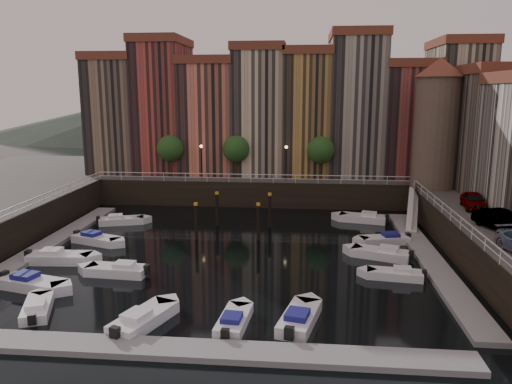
# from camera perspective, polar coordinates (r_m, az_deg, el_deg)

# --- Properties ---
(ground) EXTENTS (200.00, 200.00, 0.00)m
(ground) POSITION_cam_1_polar(r_m,az_deg,el_deg) (42.94, -2.81, -6.72)
(ground) COLOR black
(ground) RESTS_ON ground
(quay_far) EXTENTS (80.00, 20.00, 3.00)m
(quay_far) POSITION_cam_1_polar(r_m,az_deg,el_deg) (67.68, 0.30, 1.38)
(quay_far) COLOR black
(quay_far) RESTS_ON ground
(dock_left) EXTENTS (2.00, 28.00, 0.35)m
(dock_left) POSITION_cam_1_polar(r_m,az_deg,el_deg) (47.04, -23.03, -5.79)
(dock_left) COLOR gray
(dock_left) RESTS_ON ground
(dock_right) EXTENTS (2.00, 28.00, 0.35)m
(dock_right) POSITION_cam_1_polar(r_m,az_deg,el_deg) (42.79, 19.18, -7.19)
(dock_right) COLOR gray
(dock_right) RESTS_ON ground
(dock_near) EXTENTS (30.00, 2.00, 0.35)m
(dock_near) POSITION_cam_1_polar(r_m,az_deg,el_deg) (27.50, -8.07, -17.44)
(dock_near) COLOR gray
(dock_near) RESTS_ON ground
(mountains) EXTENTS (145.00, 100.00, 18.00)m
(mountains) POSITION_cam_1_polar(r_m,az_deg,el_deg) (150.51, 3.84, 9.42)
(mountains) COLOR #2D382D
(mountains) RESTS_ON ground
(far_terrace) EXTENTS (48.70, 10.30, 17.50)m
(far_terrace) POSITION_cam_1_polar(r_m,az_deg,el_deg) (63.95, 3.10, 9.30)
(far_terrace) COLOR #826A53
(far_terrace) RESTS_ON quay_far
(corner_tower) EXTENTS (5.20, 5.20, 13.80)m
(corner_tower) POSITION_cam_1_polar(r_m,az_deg,el_deg) (56.73, 19.95, 7.58)
(corner_tower) COLOR #6B5B4C
(corner_tower) RESTS_ON quay_right
(promenade_trees) EXTENTS (21.20, 3.20, 5.20)m
(promenade_trees) POSITION_cam_1_polar(r_m,az_deg,el_deg) (59.39, -1.65, 4.91)
(promenade_trees) COLOR black
(promenade_trees) RESTS_ON quay_far
(street_lamps) EXTENTS (10.36, 0.36, 4.18)m
(street_lamps) POSITION_cam_1_polar(r_m,az_deg,el_deg) (58.45, -1.45, 4.12)
(street_lamps) COLOR black
(street_lamps) RESTS_ON quay_far
(railings) EXTENTS (36.08, 34.04, 0.52)m
(railings) POSITION_cam_1_polar(r_m,az_deg,el_deg) (46.63, -2.00, -0.41)
(railings) COLOR white
(railings) RESTS_ON ground
(gangway) EXTENTS (2.78, 8.32, 3.73)m
(gangway) POSITION_cam_1_polar(r_m,az_deg,el_deg) (52.85, 17.49, -1.59)
(gangway) COLOR white
(gangway) RESTS_ON ground
(mooring_pilings) EXTENTS (6.76, 5.37, 3.78)m
(mooring_pilings) POSITION_cam_1_polar(r_m,az_deg,el_deg) (47.78, -2.35, -2.76)
(mooring_pilings) COLOR black
(mooring_pilings) RESTS_ON ground
(boat_left_0) EXTENTS (5.20, 2.96, 1.16)m
(boat_left_0) POSITION_cam_1_polar(r_m,az_deg,el_deg) (38.21, -24.25, -9.50)
(boat_left_0) COLOR white
(boat_left_0) RESTS_ON ground
(boat_left_1) EXTENTS (5.25, 2.22, 1.19)m
(boat_left_1) POSITION_cam_1_polar(r_m,az_deg,el_deg) (42.95, -21.64, -6.98)
(boat_left_1) COLOR white
(boat_left_1) RESTS_ON ground
(boat_left_3) EXTENTS (4.90, 3.12, 1.10)m
(boat_left_3) POSITION_cam_1_polar(r_m,az_deg,el_deg) (47.06, -17.82, -5.16)
(boat_left_3) COLOR white
(boat_left_3) RESTS_ON ground
(boat_left_4) EXTENTS (4.79, 2.92, 1.08)m
(boat_left_4) POSITION_cam_1_polar(r_m,az_deg,el_deg) (53.02, -15.23, -3.16)
(boat_left_4) COLOR white
(boat_left_4) RESTS_ON ground
(boat_right_1) EXTENTS (4.26, 2.00, 0.96)m
(boat_right_1) POSITION_cam_1_polar(r_m,az_deg,el_deg) (38.13, 15.71, -9.04)
(boat_right_1) COLOR white
(boat_right_1) RESTS_ON ground
(boat_right_2) EXTENTS (5.01, 3.29, 1.13)m
(boat_right_2) POSITION_cam_1_polar(r_m,az_deg,el_deg) (42.25, 14.23, -6.84)
(boat_right_2) COLOR white
(boat_right_2) RESTS_ON ground
(boat_right_3) EXTENTS (4.69, 2.62, 1.05)m
(boat_right_3) POSITION_cam_1_polar(r_m,az_deg,el_deg) (46.23, 14.57, -5.29)
(boat_right_3) COLOR white
(boat_right_3) RESTS_ON ground
(boat_right_4) EXTENTS (5.17, 2.86, 1.16)m
(boat_right_4) POSITION_cam_1_polar(r_m,az_deg,el_deg) (53.17, 12.22, -2.93)
(boat_right_4) COLOR white
(boat_right_4) RESTS_ON ground
(boat_near_0) EXTENTS (2.86, 4.31, 0.97)m
(boat_near_0) POSITION_cam_1_polar(r_m,az_deg,el_deg) (34.20, -23.72, -12.04)
(boat_near_0) COLOR white
(boat_near_0) RESTS_ON ground
(boat_near_1) EXTENTS (3.32, 5.05, 1.14)m
(boat_near_1) POSITION_cam_1_polar(r_m,az_deg,el_deg) (30.64, -12.85, -14.00)
(boat_near_1) COLOR white
(boat_near_1) RESTS_ON ground
(boat_near_2) EXTENTS (1.91, 4.32, 0.98)m
(boat_near_2) POSITION_cam_1_polar(r_m,az_deg,el_deg) (29.88, -2.58, -14.51)
(boat_near_2) COLOR white
(boat_near_2) RESTS_ON ground
(boat_near_3) EXTENTS (2.77, 5.00, 1.12)m
(boat_near_3) POSITION_cam_1_polar(r_m,az_deg,el_deg) (30.13, 4.96, -14.22)
(boat_near_3) COLOR white
(boat_near_3) RESTS_ON ground
(car_a) EXTENTS (2.21, 4.49, 1.47)m
(car_a) POSITION_cam_1_polar(r_m,az_deg,el_deg) (48.34, 23.59, -1.02)
(car_a) COLOR gray
(car_a) RESTS_ON quay_right
(car_b) EXTENTS (2.99, 4.86, 1.51)m
(car_b) POSITION_cam_1_polar(r_m,az_deg,el_deg) (41.86, 26.07, -3.04)
(car_b) COLOR gray
(car_b) RESTS_ON quay_right
(boat_extra_464) EXTENTS (4.84, 2.01, 1.10)m
(boat_extra_464) POSITION_cam_1_polar(r_m,az_deg,el_deg) (38.73, -15.45, -8.62)
(boat_extra_464) COLOR white
(boat_extra_464) RESTS_ON ground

